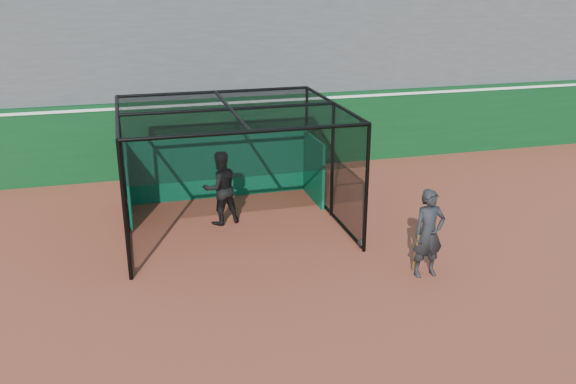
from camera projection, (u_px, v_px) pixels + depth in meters
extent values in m
plane|color=brown|center=(279.00, 287.00, 13.02)|extent=(120.00, 120.00, 0.00)
cube|color=#0A3916|center=(215.00, 135.00, 20.32)|extent=(50.00, 0.45, 2.50)
cube|color=white|center=(214.00, 102.00, 19.95)|extent=(50.00, 0.50, 0.08)
cube|color=#4C4C4F|center=(197.00, 43.00, 22.95)|extent=(50.00, 7.85, 7.75)
cube|color=#085032|center=(219.00, 166.00, 18.00)|extent=(5.35, 0.10, 1.90)
cylinder|color=black|center=(131.00, 271.00, 13.50)|extent=(0.08, 0.22, 0.22)
cylinder|color=black|center=(361.00, 244.00, 14.85)|extent=(0.08, 0.22, 0.22)
cylinder|color=black|center=(126.00, 202.00, 17.53)|extent=(0.08, 0.22, 0.22)
cylinder|color=black|center=(308.00, 186.00, 18.89)|extent=(0.08, 0.22, 0.22)
imported|color=black|center=(220.00, 188.00, 16.06)|extent=(1.11, 0.95, 1.99)
imported|color=black|center=(429.00, 234.00, 13.22)|extent=(0.74, 0.50, 2.00)
cylinder|color=#593819|center=(416.00, 253.00, 13.36)|extent=(0.15, 0.37, 0.98)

